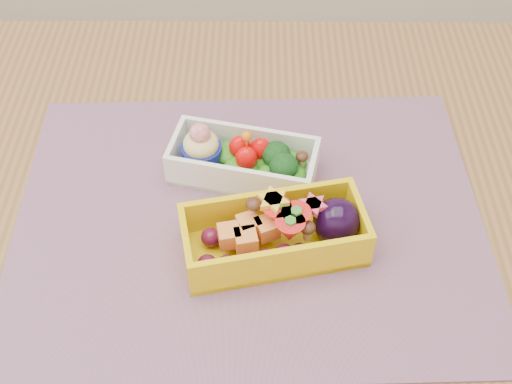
{
  "coord_description": "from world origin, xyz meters",
  "views": [
    {
      "loc": [
        0.04,
        -0.43,
        1.31
      ],
      "look_at": [
        0.03,
        0.03,
        0.79
      ],
      "focal_mm": 45.64,
      "sensor_mm": 36.0,
      "label": 1
    }
  ],
  "objects_px": {
    "placemat": "(249,218)",
    "table": "(228,284)",
    "bento_white": "(243,160)",
    "bento_yellow": "(278,233)"
  },
  "relations": [
    {
      "from": "table",
      "to": "placemat",
      "type": "relative_size",
      "value": 2.33
    },
    {
      "from": "table",
      "to": "bento_white",
      "type": "bearing_deg",
      "value": 78.33
    },
    {
      "from": "placemat",
      "to": "bento_yellow",
      "type": "xyz_separation_m",
      "value": [
        0.03,
        -0.04,
        0.03
      ]
    },
    {
      "from": "bento_white",
      "to": "bento_yellow",
      "type": "relative_size",
      "value": 0.89
    },
    {
      "from": "placemat",
      "to": "bento_yellow",
      "type": "relative_size",
      "value": 2.56
    },
    {
      "from": "bento_white",
      "to": "bento_yellow",
      "type": "height_order",
      "value": "bento_white"
    },
    {
      "from": "bento_yellow",
      "to": "table",
      "type": "bearing_deg",
      "value": 147.21
    },
    {
      "from": "table",
      "to": "bento_white",
      "type": "relative_size",
      "value": 6.72
    },
    {
      "from": "bento_white",
      "to": "bento_yellow",
      "type": "bearing_deg",
      "value": -57.39
    },
    {
      "from": "placemat",
      "to": "table",
      "type": "bearing_deg",
      "value": -141.42
    }
  ]
}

